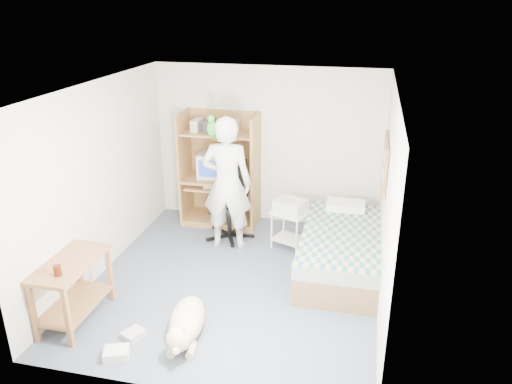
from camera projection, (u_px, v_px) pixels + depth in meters
The scene contains 21 objects.
floor at pixel (236, 281), 6.50m from camera, with size 4.00×4.00×0.00m, color #454E5D.
wall_back at pixel (267, 146), 7.85m from camera, with size 3.60×0.02×2.50m, color white.
wall_right at pixel (387, 205), 5.67m from camera, with size 0.02×4.00×2.50m, color white.
wall_left at pixel (99, 180), 6.41m from camera, with size 0.02×4.00×2.50m, color white.
ceiling at pixel (232, 88), 5.58m from camera, with size 3.60×4.00×0.02m, color white.
computer_hutch at pixel (221, 174), 7.92m from camera, with size 1.20×0.63×1.80m.
bed at pixel (341, 250), 6.68m from camera, with size 1.02×2.02×0.66m.
side_desk at pixel (73, 282), 5.55m from camera, with size 0.50×1.00×0.75m.
corkboard at pixel (385, 164), 6.41m from camera, with size 0.04×0.94×0.66m.
office_chair at pixel (230, 211), 7.57m from camera, with size 0.66×0.66×1.18m.
person at pixel (227, 184), 7.07m from camera, with size 0.71×0.47×1.95m, color silver.
parrot at pixel (212, 127), 6.82m from camera, with size 0.14×0.25×0.40m.
dog at pixel (186, 323), 5.36m from camera, with size 0.49×1.15×0.43m.
printer_cart at pixel (290, 224), 7.22m from camera, with size 0.59×0.54×0.58m.
printer at pixel (291, 206), 7.11m from camera, with size 0.42×0.32×0.18m, color #B2B3AD.
crt_monitor at pixel (212, 165), 7.90m from camera, with size 0.45×0.47×0.39m.
keyboard at pixel (218, 186), 7.83m from camera, with size 0.45×0.16×0.03m, color beige.
pencil_cup at pixel (240, 178), 7.77m from camera, with size 0.08×0.08×0.12m, color gold.
drink_glass at pixel (57, 271), 5.17m from camera, with size 0.08×0.08×0.12m, color #41150A.
floor_box_a at pixel (116, 353), 5.11m from camera, with size 0.25×0.20×0.10m, color silver.
floor_box_b at pixel (133, 334), 5.41m from camera, with size 0.18×0.22×0.08m, color #B1B1AC.
Camera 1 is at (1.51, -5.41, 3.47)m, focal length 35.00 mm.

